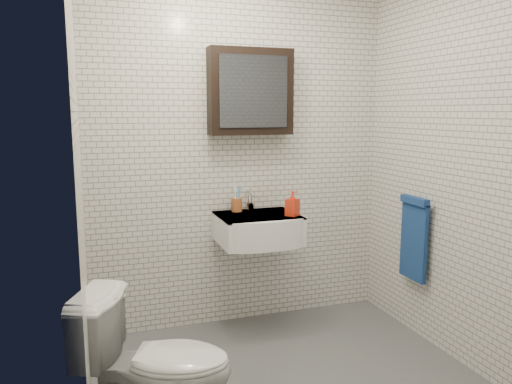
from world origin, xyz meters
TOP-DOWN VIEW (x-y plane):
  - ground at (0.00, 0.00)m, footprint 2.20×2.00m
  - room_shell at (0.00, 0.00)m, footprint 2.22×2.02m
  - washbasin at (0.05, 0.73)m, footprint 0.55×0.50m
  - faucet at (0.05, 0.93)m, footprint 0.06×0.20m
  - mirror_cabinet at (0.05, 0.93)m, footprint 0.60×0.15m
  - towel_rail at (1.04, 0.35)m, footprint 0.09×0.30m
  - toothbrush_cup at (-0.05, 0.93)m, footprint 0.10×0.10m
  - soap_bottle at (0.27, 0.66)m, footprint 0.11×0.11m
  - toilet at (-0.80, -0.21)m, footprint 0.82×0.66m

SIDE VIEW (x-z plane):
  - ground at x=0.00m, z-range 0.00..0.01m
  - toilet at x=-0.80m, z-range 0.00..0.73m
  - towel_rail at x=1.04m, z-range 0.43..1.01m
  - washbasin at x=0.05m, z-range 0.66..0.86m
  - toothbrush_cup at x=-0.05m, z-range 0.80..1.01m
  - faucet at x=0.05m, z-range 0.84..0.99m
  - soap_bottle at x=0.27m, z-range 0.85..1.02m
  - room_shell at x=0.00m, z-range 0.21..2.72m
  - mirror_cabinet at x=0.05m, z-range 1.40..2.00m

